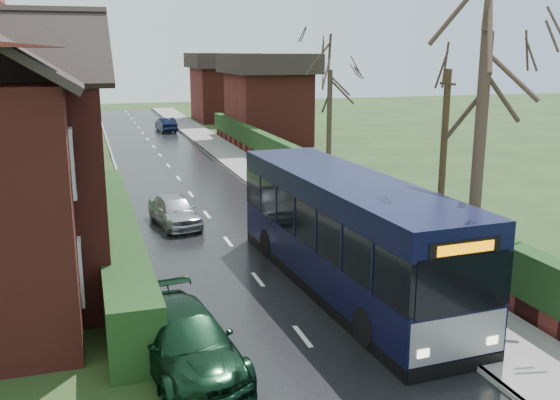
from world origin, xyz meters
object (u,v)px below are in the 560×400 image
object	(u,v)px
bus	(346,234)
bus_stop_sign	(457,247)
car_green	(185,341)
car_silver	(174,210)
telegraph_pole	(442,170)

from	to	relation	value
bus	bus_stop_sign	world-z (taller)	bus
car_green	bus_stop_sign	size ratio (longest dim) A/B	1.52
bus	car_green	world-z (taller)	bus
car_silver	bus_stop_sign	world-z (taller)	bus_stop_sign
car_silver	car_green	size ratio (longest dim) A/B	0.80
bus	telegraph_pole	distance (m)	4.01
bus	car_green	distance (m)	6.15
car_silver	car_green	xyz separation A→B (m)	(-1.40, -11.46, 0.04)
bus_stop_sign	bus	bearing A→B (deg)	112.55
bus_stop_sign	telegraph_pole	distance (m)	4.34
bus	bus_stop_sign	bearing A→B (deg)	-60.81
bus_stop_sign	telegraph_pole	xyz separation A→B (m)	(1.82, 3.76, 1.18)
car_silver	telegraph_pole	world-z (taller)	telegraph_pole
car_silver	telegraph_pole	xyz separation A→B (m)	(7.30, -7.24, 2.51)
bus_stop_sign	telegraph_pole	bearing A→B (deg)	54.60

